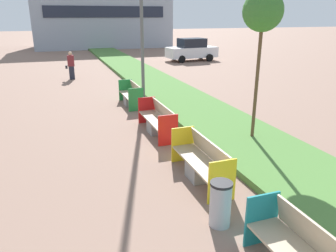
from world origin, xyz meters
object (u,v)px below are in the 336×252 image
at_px(sapling_tree_near, 263,13).
at_px(parked_car_distant, 192,50).
at_px(litter_bin, 220,204).
at_px(bench_green_frame, 131,97).
at_px(bench_red_frame, 158,122).
at_px(pedestrian_walking, 71,65).
at_px(bench_yellow_frame, 201,164).

distance_m(sapling_tree_near, parked_car_distant, 19.00).
xyz_separation_m(litter_bin, parked_car_distant, (8.60, 21.36, 0.47)).
height_order(bench_green_frame, sapling_tree_near, sapling_tree_near).
xyz_separation_m(bench_green_frame, sapling_tree_near, (2.50, -5.44, 3.39)).
xyz_separation_m(litter_bin, sapling_tree_near, (2.93, 3.45, 3.31)).
bearing_deg(parked_car_distant, bench_red_frame, -121.11).
bearing_deg(sapling_tree_near, litter_bin, -130.39).
relative_size(bench_red_frame, parked_car_distant, 0.54).
bearing_deg(pedestrian_walking, bench_yellow_frame, -81.88).
height_order(bench_green_frame, parked_car_distant, parked_car_distant).
distance_m(bench_yellow_frame, sapling_tree_near, 4.52).
relative_size(sapling_tree_near, pedestrian_walking, 2.64).
bearing_deg(bench_green_frame, bench_yellow_frame, -89.98).
bearing_deg(pedestrian_walking, litter_bin, -84.34).
bearing_deg(sapling_tree_near, parked_car_distant, 72.44).
bearing_deg(pedestrian_walking, bench_green_frame, -74.03).
height_order(litter_bin, parked_car_distant, parked_car_distant).
xyz_separation_m(bench_green_frame, parked_car_distant, (8.16, 12.47, 0.55)).
bearing_deg(bench_green_frame, parked_car_distant, 56.78).
distance_m(bench_yellow_frame, bench_green_frame, 7.12).
xyz_separation_m(sapling_tree_near, pedestrian_walking, (-4.52, 12.50, -2.92)).
bearing_deg(bench_red_frame, bench_green_frame, 90.07).
height_order(litter_bin, sapling_tree_near, sapling_tree_near).
xyz_separation_m(litter_bin, pedestrian_walking, (-1.58, 15.95, 0.40)).
distance_m(bench_red_frame, parked_car_distant, 18.13).
bearing_deg(bench_yellow_frame, parked_car_distant, 67.38).
bearing_deg(bench_green_frame, litter_bin, -92.82).
bearing_deg(parked_car_distant, pedestrian_walking, -156.39).
height_order(bench_red_frame, parked_car_distant, parked_car_distant).
height_order(litter_bin, pedestrian_walking, pedestrian_walking).
height_order(bench_yellow_frame, litter_bin, bench_yellow_frame).
distance_m(bench_red_frame, bench_green_frame, 3.71).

